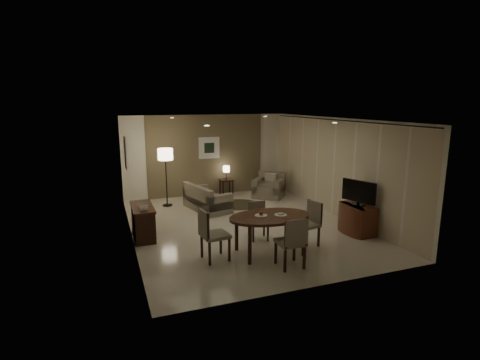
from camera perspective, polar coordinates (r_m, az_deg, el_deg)
name	(u,v)px	position (r m, az deg, el deg)	size (l,w,h in m)	color
room_shell	(237,171)	(9.74, -0.41, 1.38)	(5.50, 7.00, 2.70)	beige
taupe_accent	(206,155)	(12.65, -5.17, 3.77)	(3.96, 0.03, 2.70)	brown
curtain_wall	(334,168)	(10.61, 14.10, 1.72)	(0.08, 6.70, 2.58)	beige
curtain_rod	(336,120)	(10.47, 14.46, 8.85)	(0.03, 0.03, 6.80)	black
art_back_frame	(209,148)	(12.62, -4.72, 4.90)	(0.72, 0.03, 0.72)	silver
art_back_canvas	(209,148)	(12.61, -4.71, 4.90)	(0.34, 0.01, 0.34)	black
art_left_frame	(125,153)	(9.91, -17.05, 3.96)	(0.03, 0.60, 0.80)	silver
art_left_canvas	(126,153)	(9.91, -16.96, 3.97)	(0.01, 0.46, 0.64)	gray
downlight_nl	(207,126)	(7.07, -5.09, 8.25)	(0.10, 0.10, 0.01)	white
downlight_nr	(335,123)	(8.26, 14.22, 8.46)	(0.10, 0.10, 0.01)	white
downlight_fl	(172,118)	(10.58, -10.30, 9.31)	(0.10, 0.10, 0.01)	white
downlight_fr	(265,116)	(11.41, 3.87, 9.65)	(0.10, 0.10, 0.01)	white
console_desk	(143,222)	(9.07, -14.55, -6.17)	(0.48, 1.20, 0.75)	#4F2819
telephone	(144,208)	(8.66, -14.49, -4.09)	(0.20, 0.14, 0.09)	white
tv_cabinet	(358,219)	(9.50, 17.49, -5.68)	(0.48, 0.90, 0.70)	brown
flat_tv	(359,192)	(9.31, 17.64, -1.76)	(0.06, 0.88, 0.60)	black
dining_table	(270,234)	(7.91, 4.53, -8.27)	(1.74, 1.09, 0.81)	#4F2819
chair_near	(290,241)	(7.30, 7.65, -9.27)	(0.49, 0.49, 1.01)	gray
chair_far	(259,221)	(8.65, 2.88, -6.30)	(0.42, 0.42, 0.86)	gray
chair_left	(215,234)	(7.56, -3.81, -8.27)	(0.51, 0.51, 1.05)	gray
chair_right	(306,224)	(8.39, 10.07, -6.64)	(0.47, 0.47, 0.98)	gray
plate_a	(261,216)	(7.75, 3.21, -5.44)	(0.26, 0.26, 0.02)	white
plate_b	(281,215)	(7.83, 6.21, -5.32)	(0.26, 0.26, 0.02)	white
fruit_apple	(261,213)	(7.73, 3.22, -5.07)	(0.09, 0.09, 0.09)	#A43D12
napkin	(281,214)	(7.82, 6.21, -5.16)	(0.12, 0.08, 0.03)	white
round_rug	(240,204)	(11.58, -0.06, -3.75)	(1.24, 1.24, 0.01)	#403A24
sofa	(207,197)	(11.01, -5.03, -2.63)	(0.80, 1.59, 0.75)	gray
armchair	(269,185)	(12.41, 4.42, -0.82)	(0.91, 0.86, 0.81)	gray
side_table	(226,187)	(12.70, -2.09, -1.09)	(0.43, 0.43, 0.55)	black
table_lamp	(226,172)	(12.59, -2.10, 1.24)	(0.22, 0.22, 0.50)	#FFEAC1
floor_lamp	(166,178)	(11.48, -11.17, 0.37)	(0.44, 0.44, 1.76)	#FFE5B7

